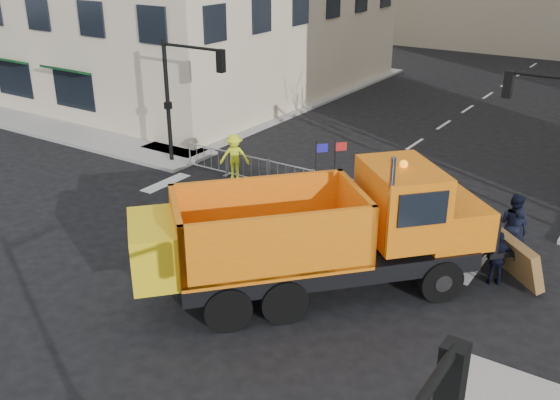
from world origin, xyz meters
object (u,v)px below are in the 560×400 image
Objects in this scene: cop_b at (513,224)px; newspaper_box at (402,198)px; cop_a at (516,233)px; plow_truck at (317,231)px; worker at (234,157)px; cop_c at (498,259)px.

cop_b reaches higher than newspaper_box.
newspaper_box is (-4.16, 0.93, -0.14)m from cop_a.
worker is (-7.14, 5.63, -0.83)m from plow_truck.
plow_truck is 5.35m from cop_c.
cop_c is 1.51× the size of newspaper_box.
cop_b is at bearing -58.50° from cop_a.
cop_a is 2.01m from cop_c.
cop_a is at bearing -35.23° from worker.
cop_a is at bearing -119.86° from cop_c.
cop_a is 11.24m from worker.
cop_a is 0.82× the size of cop_b.
cop_a reaches higher than cop_c.
newspaper_box is at bearing -28.80° from worker.
cop_c is 0.89× the size of worker.
plow_truck is 9.13m from worker.
cop_a is 1.01× the size of cop_c.
worker is at bearing -41.77° from cop_c.
newspaper_box is (-0.06, 6.20, -1.21)m from plow_truck.
plow_truck is at bearing 8.67° from cop_c.
plow_truck is at bearing 67.72° from cop_b.
cop_b is at bearing -34.43° from worker.
cop_c is at bearing 107.83° from cop_b.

